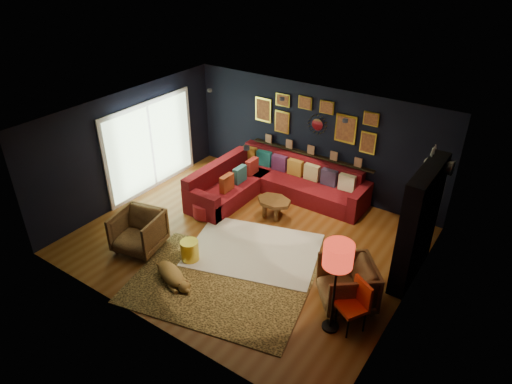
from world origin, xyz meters
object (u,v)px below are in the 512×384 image
Objects in this scene: armchair_left at (138,230)px; gold_stool at (190,251)px; coffee_table at (274,203)px; dog at (171,272)px; armchair_right at (347,282)px; orange_chair at (356,302)px; sectional at (269,184)px; floor_lamp at (338,259)px; pouf at (204,209)px.

armchair_left is 2.03× the size of gold_stool.
dog is at bearing -98.14° from coffee_table.
armchair_right is 3.16m from dog.
orange_chair is at bearing 34.46° from dog.
gold_stool is at bearing 118.38° from dog.
floor_lamp is (3.11, -2.98, 1.08)m from sectional.
armchair_left is at bearing -176.66° from floor_lamp.
sectional reaches higher than dog.
pouf is 0.55× the size of orange_chair.
armchair_left is (-0.32, -1.61, 0.25)m from pouf.
pouf is at bearing -145.20° from coffee_table.
orange_chair is at bearing -38.95° from sectional.
sectional is 3.38m from armchair_left.
sectional is 2.05× the size of floor_lamp.
sectional is 3.82× the size of armchair_left.
armchair_right reaches higher than armchair_left.
sectional is 4.17× the size of coffee_table.
dog reaches higher than pouf.
coffee_table is at bearing 77.26° from gold_stool.
coffee_table is 0.92× the size of armchair_left.
orange_chair is 0.82× the size of dog.
armchair_right is at bearing -10.78° from pouf.
sectional is 3.77× the size of armchair_right.
sectional is at bearing 60.16° from armchair_left.
armchair_right is at bearing 159.07° from orange_chair.
pouf is (-0.69, -1.61, -0.13)m from sectional.
dog is (0.87, -1.98, -0.01)m from pouf.
orange_chair is (0.34, -0.43, 0.08)m from armchair_right.
gold_stool is 3.34m from orange_chair.
armchair_left is 0.99× the size of armchair_right.
coffee_table is 3.47m from orange_chair.
sectional reaches higher than coffee_table.
armchair_right is at bearing 11.89° from gold_stool.
coffee_table reaches higher than pouf.
gold_stool is 0.26× the size of floor_lamp.
armchair_right is at bearing -37.16° from sectional.
orange_chair is at bearing 3.43° from gold_stool.
armchair_left is 4.24m from floor_lamp.
armchair_left is (-1.01, -3.22, 0.12)m from sectional.
armchair_right is at bearing -32.91° from coffee_table.
floor_lamp is (2.52, -2.26, 1.04)m from coffee_table.
gold_stool reaches higher than pouf.
orange_chair is at bearing -15.61° from pouf.
pouf is 1.66m from armchair_left.
orange_chair reaches higher than armchair_left.
gold_stool is (0.09, -2.95, -0.10)m from sectional.
dog is at bearing -134.79° from orange_chair.
armchair_left is at bearing -165.94° from gold_stool.
dog is at bearing -66.32° from pouf.
pouf is at bearing 66.27° from armchair_left.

